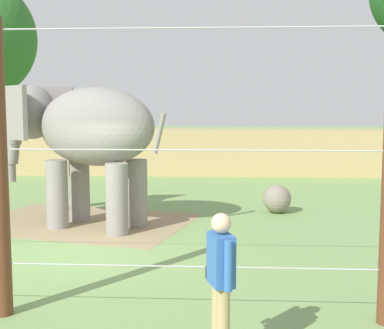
% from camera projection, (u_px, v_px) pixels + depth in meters
% --- Properties ---
extents(ground_plane, '(120.00, 120.00, 0.00)m').
position_uv_depth(ground_plane, '(70.00, 254.00, 10.34)').
color(ground_plane, '#759956').
extents(dirt_patch, '(5.74, 4.77, 0.01)m').
position_uv_depth(dirt_patch, '(82.00, 222.00, 13.09)').
color(dirt_patch, '#937F5B').
rests_on(dirt_patch, ground).
extents(embankment_wall, '(36.00, 1.80, 1.81)m').
position_uv_depth(embankment_wall, '(152.00, 152.00, 22.14)').
color(embankment_wall, tan).
rests_on(embankment_wall, ground).
extents(elephant, '(4.21, 2.66, 3.28)m').
position_uv_depth(elephant, '(83.00, 133.00, 12.48)').
color(elephant, gray).
rests_on(elephant, ground).
extents(enrichment_ball, '(0.74, 0.74, 0.74)m').
position_uv_depth(enrichment_ball, '(277.00, 199.00, 14.18)').
color(enrichment_ball, gray).
rests_on(enrichment_ball, ground).
extents(cable_fence, '(11.08, 0.25, 3.94)m').
position_uv_depth(cable_fence, '(0.00, 170.00, 7.14)').
color(cable_fence, brown).
rests_on(cable_fence, ground).
extents(zookeeper, '(0.34, 0.57, 1.67)m').
position_uv_depth(zookeeper, '(221.00, 281.00, 5.90)').
color(zookeeper, tan).
rests_on(zookeeper, ground).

